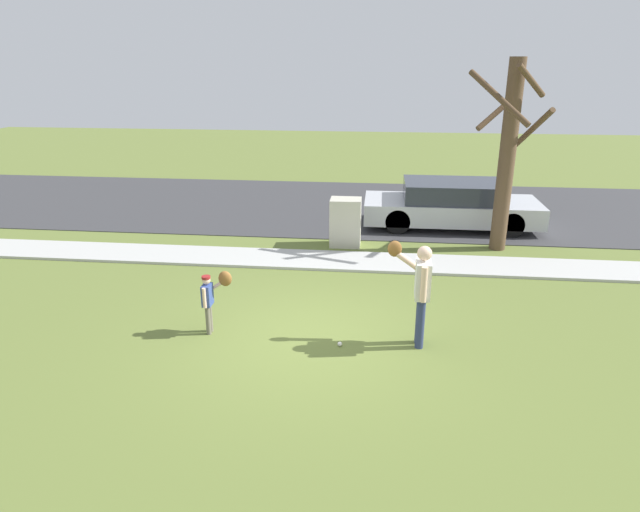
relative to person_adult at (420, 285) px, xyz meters
name	(u,v)px	position (x,y,z in m)	size (l,w,h in m)	color
ground_plane	(328,263)	(-1.75, 3.54, -1.02)	(48.00, 48.00, 0.00)	olive
sidewalk_strip	(328,260)	(-1.75, 3.64, -0.99)	(36.00, 1.20, 0.06)	#B2B2AD
road_surface	(344,206)	(-1.75, 8.64, -1.01)	(36.00, 6.80, 0.02)	#38383A
person_adult	(420,285)	(0.00, 0.00, 0.00)	(0.66, 0.62, 1.66)	navy
person_child	(212,294)	(-3.30, 0.07, -0.33)	(0.45, 0.40, 1.05)	#6B6656
baseball	(340,344)	(-1.20, -0.20, -0.98)	(0.07, 0.07, 0.07)	white
utility_cabinet	(345,222)	(-1.45, 4.84, -0.44)	(0.73, 0.57, 1.16)	beige
street_tree_near	(508,151)	(2.19, 4.97, 1.31)	(1.84, 1.88, 4.34)	brown
parked_sedan_silver	(451,205)	(1.26, 6.71, -0.40)	(4.60, 1.80, 1.23)	silver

